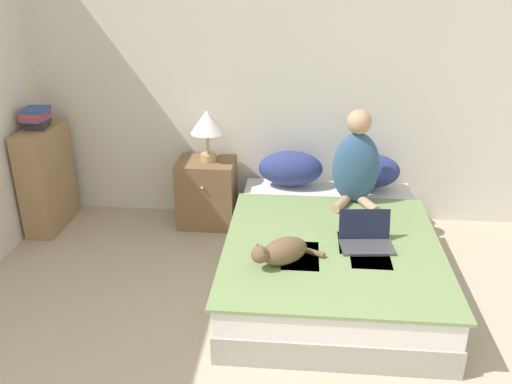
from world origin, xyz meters
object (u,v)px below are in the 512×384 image
object	(u,v)px
pillow_far	(367,171)
person_sitting	(356,164)
bed	(330,255)
laptop_open	(366,239)
pillow_near	(291,168)
book_stack_top	(36,117)
cat_tabby	(282,251)
nightstand	(207,193)
table_lamp	(207,124)
bookshelf	(46,178)

from	to	relation	value
pillow_far	person_sitting	bearing A→B (deg)	-113.05
bed	laptop_open	world-z (taller)	laptop_open
pillow_near	book_stack_top	bearing A→B (deg)	-174.91
bed	laptop_open	size ratio (longest dim) A/B	5.44
pillow_far	cat_tabby	size ratio (longest dim) A/B	1.16
laptop_open	book_stack_top	world-z (taller)	book_stack_top
pillow_near	nightstand	bearing A→B (deg)	-178.07
table_lamp	bookshelf	distance (m)	1.46
bed	pillow_near	size ratio (longest dim) A/B	3.72
pillow_near	nightstand	size ratio (longest dim) A/B	0.93
pillow_far	laptop_open	xyz separation A→B (m)	(-0.10, -1.02, -0.10)
bed	table_lamp	size ratio (longest dim) A/B	4.56
pillow_far	person_sitting	distance (m)	0.37
bed	table_lamp	distance (m)	1.50
bed	book_stack_top	distance (m)	2.61
person_sitting	bookshelf	xyz separation A→B (m)	(-2.59, 0.12, -0.26)
pillow_far	book_stack_top	size ratio (longest dim) A/B	2.10
bed	person_sitting	bearing A→B (deg)	70.38
pillow_far	nightstand	distance (m)	1.39
pillow_far	laptop_open	world-z (taller)	pillow_far
bed	laptop_open	xyz separation A→B (m)	(0.22, -0.18, 0.24)
pillow_far	pillow_near	bearing A→B (deg)	180.00
person_sitting	book_stack_top	xyz separation A→B (m)	(-2.59, 0.12, 0.27)
person_sitting	cat_tabby	xyz separation A→B (m)	(-0.53, -1.01, -0.23)
pillow_near	cat_tabby	xyz separation A→B (m)	(-0.01, -1.31, -0.06)
table_lamp	person_sitting	bearing A→B (deg)	-13.41
cat_tabby	bookshelf	world-z (taller)	bookshelf
cat_tabby	table_lamp	world-z (taller)	table_lamp
bed	laptop_open	distance (m)	0.38
book_stack_top	nightstand	bearing A→B (deg)	6.77
pillow_far	laptop_open	bearing A→B (deg)	-95.55
cat_tabby	laptop_open	size ratio (longest dim) A/B	1.26
pillow_far	cat_tabby	world-z (taller)	pillow_far
person_sitting	table_lamp	distance (m)	1.26
nightstand	pillow_near	bearing A→B (deg)	1.93
bed	pillow_far	distance (m)	0.97
person_sitting	laptop_open	size ratio (longest dim) A/B	2.02
book_stack_top	cat_tabby	bearing A→B (deg)	-28.56
pillow_near	person_sitting	size ratio (longest dim) A/B	0.72
pillow_near	nightstand	world-z (taller)	pillow_near
person_sitting	table_lamp	world-z (taller)	person_sitting
book_stack_top	bookshelf	bearing A→B (deg)	-3.63
table_lamp	cat_tabby	bearing A→B (deg)	-62.12
pillow_far	cat_tabby	bearing A→B (deg)	-116.60
pillow_near	table_lamp	distance (m)	0.79
pillow_far	nightstand	size ratio (longest dim) A/B	0.93
person_sitting	cat_tabby	size ratio (longest dim) A/B	1.60
nightstand	bookshelf	bearing A→B (deg)	-173.22
pillow_far	book_stack_top	bearing A→B (deg)	-176.10
book_stack_top	bed	bearing A→B (deg)	-15.30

